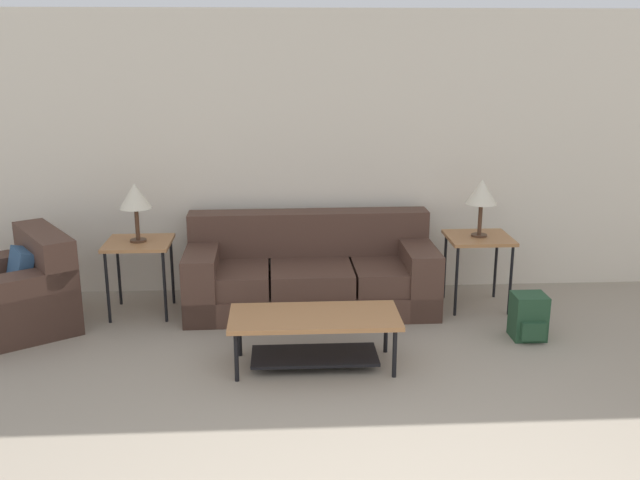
{
  "coord_description": "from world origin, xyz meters",
  "views": [
    {
      "loc": [
        -0.55,
        -2.49,
        2.31
      ],
      "look_at": [
        -0.24,
        2.92,
        0.8
      ],
      "focal_mm": 40.0,
      "sensor_mm": 36.0,
      "label": 1
    }
  ],
  "objects_px": {
    "side_table_left": "(139,249)",
    "table_lamp_right": "(482,193)",
    "coffee_table": "(314,328)",
    "couch": "(311,275)",
    "table_lamp_left": "(135,197)",
    "backpack": "(529,317)",
    "side_table_right": "(479,244)",
    "armchair": "(14,296)"
  },
  "relations": [
    {
      "from": "backpack",
      "to": "armchair",
      "type": "bearing_deg",
      "value": 174.07
    },
    {
      "from": "couch",
      "to": "table_lamp_left",
      "type": "relative_size",
      "value": 4.33
    },
    {
      "from": "side_table_left",
      "to": "table_lamp_right",
      "type": "height_order",
      "value": "table_lamp_right"
    },
    {
      "from": "coffee_table",
      "to": "table_lamp_right",
      "type": "height_order",
      "value": "table_lamp_right"
    },
    {
      "from": "backpack",
      "to": "side_table_left",
      "type": "bearing_deg",
      "value": 166.97
    },
    {
      "from": "table_lamp_right",
      "to": "side_table_left",
      "type": "bearing_deg",
      "value": 180.0
    },
    {
      "from": "armchair",
      "to": "coffee_table",
      "type": "height_order",
      "value": "armchair"
    },
    {
      "from": "armchair",
      "to": "side_table_left",
      "type": "xyz_separation_m",
      "value": [
        0.98,
        0.31,
        0.3
      ]
    },
    {
      "from": "coffee_table",
      "to": "backpack",
      "type": "height_order",
      "value": "coffee_table"
    },
    {
      "from": "side_table_left",
      "to": "side_table_right",
      "type": "xyz_separation_m",
      "value": [
        2.97,
        0.0,
        0.0
      ]
    },
    {
      "from": "side_table_left",
      "to": "backpack",
      "type": "xyz_separation_m",
      "value": [
        3.2,
        -0.74,
        -0.41
      ]
    },
    {
      "from": "couch",
      "to": "coffee_table",
      "type": "xyz_separation_m",
      "value": [
        -0.03,
        -1.24,
        0.0
      ]
    },
    {
      "from": "side_table_left",
      "to": "table_lamp_left",
      "type": "distance_m",
      "value": 0.46
    },
    {
      "from": "armchair",
      "to": "side_table_left",
      "type": "bearing_deg",
      "value": 17.32
    },
    {
      "from": "backpack",
      "to": "side_table_right",
      "type": "bearing_deg",
      "value": 107.15
    },
    {
      "from": "backpack",
      "to": "couch",
      "type": "bearing_deg",
      "value": 154.53
    },
    {
      "from": "armchair",
      "to": "coffee_table",
      "type": "xyz_separation_m",
      "value": [
        2.44,
        -0.85,
        0.01
      ]
    },
    {
      "from": "table_lamp_left",
      "to": "backpack",
      "type": "height_order",
      "value": "table_lamp_left"
    },
    {
      "from": "armchair",
      "to": "table_lamp_right",
      "type": "distance_m",
      "value": 4.04
    },
    {
      "from": "side_table_left",
      "to": "couch",
      "type": "bearing_deg",
      "value": 2.95
    },
    {
      "from": "side_table_right",
      "to": "table_lamp_left",
      "type": "bearing_deg",
      "value": -180.0
    },
    {
      "from": "coffee_table",
      "to": "table_lamp_left",
      "type": "height_order",
      "value": "table_lamp_left"
    },
    {
      "from": "couch",
      "to": "coffee_table",
      "type": "relative_size",
      "value": 1.78
    },
    {
      "from": "coffee_table",
      "to": "side_table_left",
      "type": "bearing_deg",
      "value": 141.57
    },
    {
      "from": "side_table_right",
      "to": "table_lamp_left",
      "type": "distance_m",
      "value": 3.01
    },
    {
      "from": "armchair",
      "to": "table_lamp_left",
      "type": "relative_size",
      "value": 2.52
    },
    {
      "from": "couch",
      "to": "armchair",
      "type": "relative_size",
      "value": 1.72
    },
    {
      "from": "coffee_table",
      "to": "backpack",
      "type": "xyz_separation_m",
      "value": [
        1.74,
        0.42,
        -0.12
      ]
    },
    {
      "from": "table_lamp_left",
      "to": "backpack",
      "type": "bearing_deg",
      "value": -13.03
    },
    {
      "from": "armchair",
      "to": "side_table_left",
      "type": "relative_size",
      "value": 1.96
    },
    {
      "from": "couch",
      "to": "table_lamp_right",
      "type": "relative_size",
      "value": 4.33
    },
    {
      "from": "couch",
      "to": "side_table_left",
      "type": "xyz_separation_m",
      "value": [
        -1.49,
        -0.08,
        0.29
      ]
    },
    {
      "from": "armchair",
      "to": "side_table_right",
      "type": "distance_m",
      "value": 3.98
    },
    {
      "from": "table_lamp_left",
      "to": "table_lamp_right",
      "type": "height_order",
      "value": "same"
    },
    {
      "from": "armchair",
      "to": "table_lamp_right",
      "type": "relative_size",
      "value": 2.52
    },
    {
      "from": "armchair",
      "to": "side_table_right",
      "type": "xyz_separation_m",
      "value": [
        3.96,
        0.31,
        0.3
      ]
    },
    {
      "from": "side_table_left",
      "to": "table_lamp_right",
      "type": "distance_m",
      "value": 3.01
    },
    {
      "from": "couch",
      "to": "side_table_left",
      "type": "distance_m",
      "value": 1.52
    },
    {
      "from": "coffee_table",
      "to": "table_lamp_right",
      "type": "bearing_deg",
      "value": 37.44
    },
    {
      "from": "side_table_left",
      "to": "backpack",
      "type": "distance_m",
      "value": 3.31
    },
    {
      "from": "armchair",
      "to": "side_table_left",
      "type": "height_order",
      "value": "armchair"
    },
    {
      "from": "side_table_right",
      "to": "side_table_left",
      "type": "bearing_deg",
      "value": 180.0
    }
  ]
}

